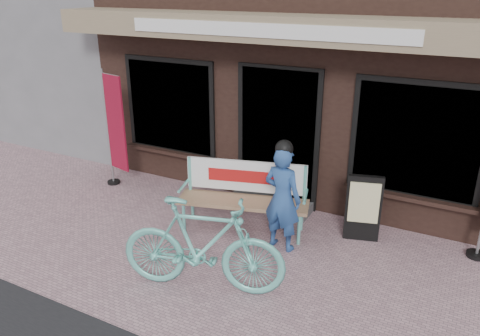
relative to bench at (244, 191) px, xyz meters
The scene contains 7 objects.
ground 1.15m from the bench, 86.07° to the right, with size 70.00×70.00×0.00m, color #AE858E.
storefront 4.65m from the bench, 89.02° to the left, with size 7.00×6.77×6.00m.
bench is the anchor object (origin of this frame).
person 0.74m from the bench, 19.72° to the right, with size 0.56×0.40×1.51m.
bicycle 1.53m from the bench, 80.77° to the right, with size 0.53×1.89×1.14m, color #64C3B6.
nobori_red 2.65m from the bench, behind, with size 0.60×0.27×2.02m.
menu_stand 1.64m from the bench, 16.08° to the left, with size 0.48×0.22×0.95m.
Camera 1 is at (2.66, -4.35, 3.32)m, focal length 35.00 mm.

